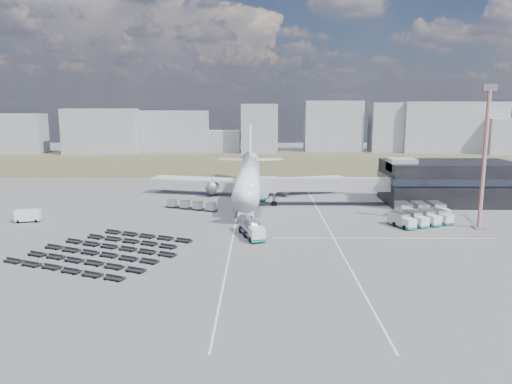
{
  "coord_description": "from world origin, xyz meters",
  "views": [
    {
      "loc": [
        2.78,
        -93.98,
        23.66
      ],
      "look_at": [
        1.98,
        16.38,
        4.0
      ],
      "focal_mm": 35.0,
      "sensor_mm": 36.0,
      "label": 1
    }
  ],
  "objects": [
    {
      "name": "baggage_dollies",
      "position": [
        -21.91,
        -17.06,
        0.34
      ],
      "size": [
        27.51,
        27.75,
        0.68
      ],
      "rotation": [
        0.0,
        0.0,
        -0.4
      ],
      "color": "black",
      "rests_on": "ground"
    },
    {
      "name": "lane_markings",
      "position": [
        9.77,
        3.0,
        0.01
      ],
      "size": [
        47.12,
        110.0,
        0.01
      ],
      "color": "silver",
      "rests_on": "ground"
    },
    {
      "name": "terminal",
      "position": [
        47.77,
        23.96,
        5.25
      ],
      "size": [
        30.4,
        16.4,
        11.0
      ],
      "color": "black",
      "rests_on": "ground"
    },
    {
      "name": "ground",
      "position": [
        0.0,
        0.0,
        0.0
      ],
      "size": [
        420.0,
        420.0,
        0.0
      ],
      "primitive_type": "plane",
      "color": "#565659",
      "rests_on": "ground"
    },
    {
      "name": "fuel_tanker",
      "position": [
        1.25,
        -7.17,
        1.61
      ],
      "size": [
        5.32,
        10.24,
        3.21
      ],
      "rotation": [
        0.0,
        0.0,
        0.3
      ],
      "color": "silver",
      "rests_on": "ground"
    },
    {
      "name": "service_trucks_far",
      "position": [
        36.65,
        7.87,
        1.56
      ],
      "size": [
        9.74,
        7.55,
        2.87
      ],
      "rotation": [
        0.0,
        0.0,
        0.05
      ],
      "color": "silver",
      "rests_on": "ground"
    },
    {
      "name": "skyline",
      "position": [
        5.74,
        150.17,
        10.71
      ],
      "size": [
        307.96,
        26.66,
        24.92
      ],
      "color": "#989CA6",
      "rests_on": "ground"
    },
    {
      "name": "airliner",
      "position": [
        0.0,
        32.38,
        5.29
      ],
      "size": [
        51.59,
        64.53,
        17.62
      ],
      "color": "silver",
      "rests_on": "ground"
    },
    {
      "name": "uld_row",
      "position": [
        -12.63,
        16.08,
        1.07
      ],
      "size": [
        12.49,
        6.64,
        1.78
      ],
      "rotation": [
        0.0,
        0.0,
        -0.41
      ],
      "color": "black",
      "rests_on": "ground"
    },
    {
      "name": "service_trucks_near",
      "position": [
        34.56,
        2.06,
        1.37
      ],
      "size": [
        12.93,
        10.35,
        2.53
      ],
      "rotation": [
        0.0,
        0.0,
        0.42
      ],
      "color": "silver",
      "rests_on": "ground"
    },
    {
      "name": "jet_bridge",
      "position": [
        15.9,
        20.42,
        5.05
      ],
      "size": [
        30.3,
        3.8,
        7.05
      ],
      "color": "#939399",
      "rests_on": "ground"
    },
    {
      "name": "floodlight_mast",
      "position": [
        44.9,
        -0.71,
        13.61
      ],
      "size": [
        2.56,
        2.1,
        27.16
      ],
      "rotation": [
        0.0,
        0.0,
        -0.08
      ],
      "color": "#AA271B",
      "rests_on": "ground"
    },
    {
      "name": "grass_strip",
      "position": [
        0.0,
        110.0,
        0.01
      ],
      "size": [
        420.0,
        90.0,
        0.01
      ],
      "primitive_type": "cube",
      "color": "#4B452D",
      "rests_on": "ground"
    },
    {
      "name": "utility_van",
      "position": [
        -44.07,
        4.01,
        1.26
      ],
      "size": [
        5.14,
        3.12,
        2.52
      ],
      "primitive_type": "cube",
      "rotation": [
        0.0,
        0.0,
        0.21
      ],
      "color": "silver",
      "rests_on": "ground"
    },
    {
      "name": "catering_truck",
      "position": [
        3.5,
        27.89,
        1.34
      ],
      "size": [
        3.33,
        6.03,
        2.62
      ],
      "rotation": [
        0.0,
        0.0,
        -0.18
      ],
      "color": "silver",
      "rests_on": "ground"
    },
    {
      "name": "pushback_tug",
      "position": [
        -0.15,
        7.43,
        0.75
      ],
      "size": [
        3.58,
        2.3,
        1.51
      ],
      "primitive_type": "cube",
      "rotation": [
        0.0,
        0.0,
        0.12
      ],
      "color": "silver",
      "rests_on": "ground"
    }
  ]
}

